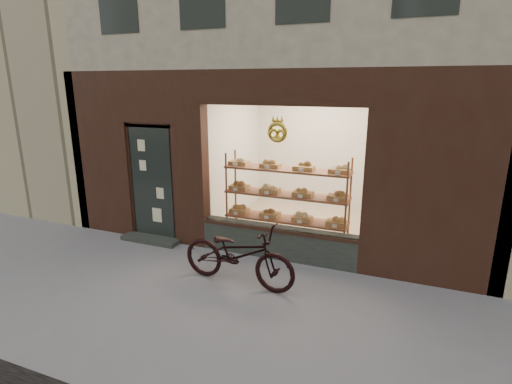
% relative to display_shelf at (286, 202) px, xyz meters
% --- Properties ---
extents(ground, '(90.00, 90.00, 0.00)m').
position_rel_display_shelf_xyz_m(ground, '(-0.45, -2.55, -0.86)').
color(ground, slate).
extents(neighbor_left, '(12.00, 7.00, 9.00)m').
position_rel_display_shelf_xyz_m(neighbor_left, '(-10.05, 2.95, 3.64)').
color(neighbor_left, '#BDB58A').
rests_on(neighbor_left, ground).
extents(display_shelf, '(2.20, 0.45, 1.70)m').
position_rel_display_shelf_xyz_m(display_shelf, '(0.00, 0.00, 0.00)').
color(display_shelf, brown).
rests_on(display_shelf, ground).
extents(bicycle, '(1.83, 0.74, 0.94)m').
position_rel_display_shelf_xyz_m(bicycle, '(-0.24, -1.53, -0.39)').
color(bicycle, black).
rests_on(bicycle, ground).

